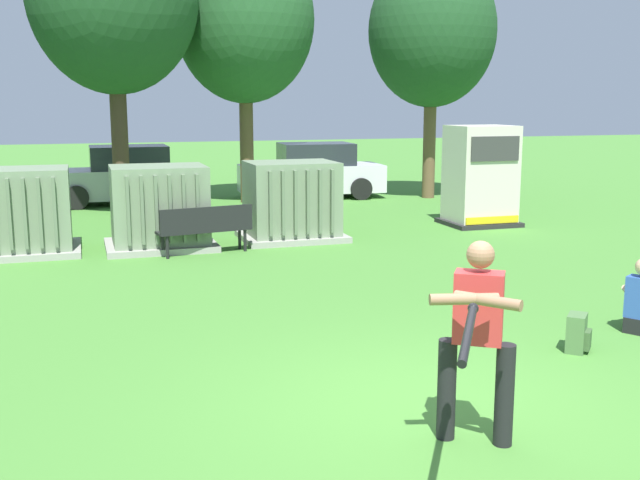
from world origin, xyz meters
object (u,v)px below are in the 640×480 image
transformer_west (20,213)px  transformer_mid_west (159,208)px  transformer_mid_east (292,202)px  park_bench (206,226)px  backpack (578,333)px  batter (477,333)px  parked_car_left_of_center (312,172)px  generator_enclosure (480,176)px  parked_car_leftmost (126,177)px

transformer_west → transformer_mid_west: size_ratio=1.00×
transformer_mid_east → park_bench: size_ratio=1.14×
transformer_mid_east → backpack: 8.12m
park_bench → batter: bearing=-84.4°
park_bench → transformer_mid_east: bearing=28.3°
transformer_mid_east → batter: (-1.12, -9.81, 0.19)m
transformer_mid_east → park_bench: (-1.97, -1.06, -0.25)m
transformer_west → parked_car_left_of_center: (7.72, 6.53, -0.04)m
transformer_west → transformer_mid_east: bearing=-0.2°
generator_enclosure → parked_car_left_of_center: generator_enclosure is taller
generator_enclosure → backpack: (-3.46, -8.52, -0.92)m
transformer_mid_west → park_bench: size_ratio=1.14×
parked_car_leftmost → parked_car_left_of_center: same height
generator_enclosure → backpack: 9.24m
transformer_mid_west → parked_car_left_of_center: (5.17, 6.73, -0.04)m
batter → parked_car_left_of_center: (3.56, 16.36, -0.22)m
park_bench → parked_car_leftmost: parked_car_leftmost is taller
transformer_mid_west → parked_car_leftmost: bearing=91.8°
transformer_west → batter: (4.16, -9.83, 0.19)m
park_bench → batter: batter is taller
park_bench → parked_car_left_of_center: parked_car_left_of_center is taller
transformer_west → park_bench: bearing=-18.1°
transformer_west → parked_car_leftmost: bearing=71.1°
park_bench → transformer_west: bearing=161.9°
transformer_west → parked_car_leftmost: same height
batter → parked_car_leftmost: batter is taller
transformer_west → batter: batter is taller
generator_enclosure → backpack: generator_enclosure is taller
transformer_west → park_bench: size_ratio=1.14×
transformer_mid_west → backpack: bearing=-63.2°
transformer_west → backpack: bearing=-51.0°
park_bench → backpack: size_ratio=4.19×
park_bench → parked_car_left_of_center: bearing=59.9°
transformer_west → parked_car_left_of_center: size_ratio=0.49×
transformer_mid_west → generator_enclosure: 7.44m
transformer_west → batter: bearing=-67.1°
parked_car_leftmost → batter: bearing=-83.7°
transformer_mid_east → batter: size_ratio=1.21×
transformer_mid_west → generator_enclosure: size_ratio=0.91×
generator_enclosure → backpack: bearing=-112.1°
park_bench → parked_car_left_of_center: 8.80m
transformer_mid_west → parked_car_left_of_center: size_ratio=0.49×
transformer_mid_west → backpack: 8.78m
generator_enclosure → parked_car_left_of_center: bearing=110.3°
generator_enclosure → parked_car_leftmost: 9.91m
transformer_mid_east → batter: bearing=-96.5°
batter → backpack: bearing=37.8°
park_bench → generator_enclosure: bearing=13.3°
backpack → batter: bearing=-142.2°
transformer_mid_east → park_bench: 2.25m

